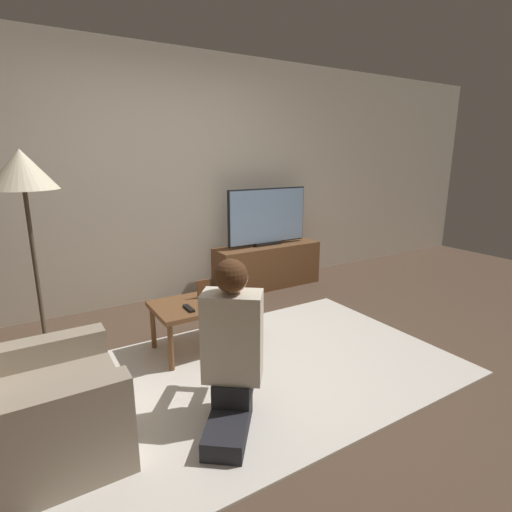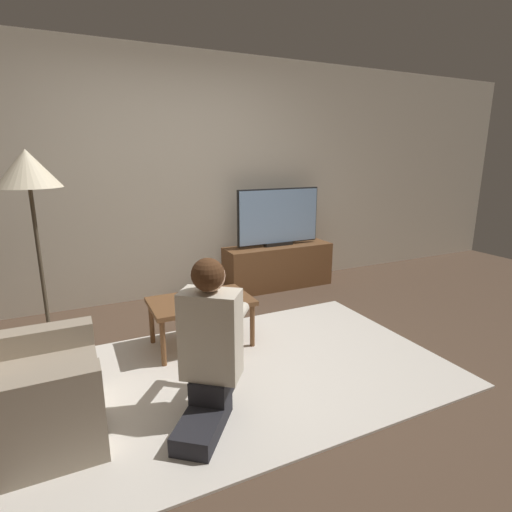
# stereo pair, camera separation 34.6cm
# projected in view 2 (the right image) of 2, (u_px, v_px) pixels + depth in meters

# --- Properties ---
(ground_plane) EXTENTS (10.00, 10.00, 0.00)m
(ground_plane) POSITION_uv_depth(u_px,v_px,m) (244.00, 374.00, 2.90)
(ground_plane) COLOR brown
(wall_back) EXTENTS (10.00, 0.06, 2.60)m
(wall_back) POSITION_uv_depth(u_px,v_px,m) (170.00, 178.00, 4.26)
(wall_back) COLOR beige
(wall_back) RESTS_ON ground_plane
(rug) EXTENTS (2.94, 1.80, 0.02)m
(rug) POSITION_uv_depth(u_px,v_px,m) (244.00, 373.00, 2.89)
(rug) COLOR silver
(rug) RESTS_ON ground_plane
(tv_stand) EXTENTS (1.30, 0.38, 0.51)m
(tv_stand) POSITION_uv_depth(u_px,v_px,m) (278.00, 266.00, 4.75)
(tv_stand) COLOR brown
(tv_stand) RESTS_ON ground_plane
(tv) EXTENTS (1.03, 0.08, 0.67)m
(tv) POSITION_uv_depth(u_px,v_px,m) (279.00, 217.00, 4.61)
(tv) COLOR black
(tv) RESTS_ON tv_stand
(coffee_table) EXTENTS (0.81, 0.50, 0.41)m
(coffee_table) POSITION_uv_depth(u_px,v_px,m) (201.00, 305.00, 3.23)
(coffee_table) COLOR brown
(coffee_table) RESTS_ON ground_plane
(floor_lamp) EXTENTS (0.45, 0.45, 1.59)m
(floor_lamp) POSITION_uv_depth(u_px,v_px,m) (29.00, 179.00, 2.86)
(floor_lamp) COLOR #4C4233
(floor_lamp) RESTS_ON ground_plane
(armchair) EXTENTS (0.86, 0.75, 0.94)m
(armchair) POSITION_uv_depth(u_px,v_px,m) (3.00, 400.00, 2.11)
(armchair) COLOR gray
(armchair) RESTS_ON ground_plane
(person_kneeling) EXTENTS (0.69, 0.79, 0.98)m
(person_kneeling) POSITION_uv_depth(u_px,v_px,m) (210.00, 342.00, 2.31)
(person_kneeling) COLOR #232328
(person_kneeling) RESTS_ON rug
(picture_frame) EXTENTS (0.11, 0.01, 0.15)m
(picture_frame) POSITION_uv_depth(u_px,v_px,m) (201.00, 287.00, 3.29)
(picture_frame) COLOR brown
(picture_frame) RESTS_ON coffee_table
(remote) EXTENTS (0.04, 0.15, 0.02)m
(remote) POSITION_uv_depth(u_px,v_px,m) (183.00, 306.00, 3.06)
(remote) COLOR black
(remote) RESTS_ON coffee_table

